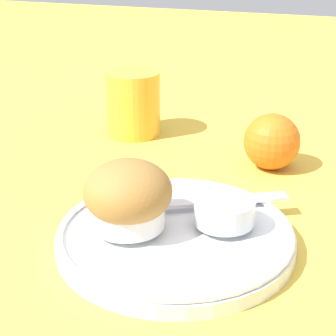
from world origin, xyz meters
TOP-DOWN VIEW (x-y plane):
  - ground_plane at (0.00, 0.00)m, footprint 3.00×3.00m
  - plate at (0.02, 0.00)m, footprint 0.22×0.22m
  - muffin at (-0.03, -0.01)m, footprint 0.08×0.08m
  - cream_ramekin at (0.06, 0.02)m, footprint 0.06×0.06m
  - berry_pair at (0.04, 0.06)m, footprint 0.03×0.02m
  - butter_knife at (0.02, 0.05)m, footprint 0.17×0.10m
  - orange_fruit at (0.07, 0.21)m, footprint 0.07×0.07m
  - juice_glass at (-0.14, 0.27)m, footprint 0.08×0.08m

SIDE VIEW (x-z plane):
  - ground_plane at x=0.00m, z-range 0.00..0.00m
  - plate at x=0.02m, z-range 0.00..0.02m
  - butter_knife at x=0.02m, z-range 0.02..0.02m
  - berry_pair at x=0.04m, z-range 0.02..0.04m
  - cream_ramekin at x=0.06m, z-range 0.02..0.04m
  - orange_fruit at x=0.07m, z-range 0.00..0.07m
  - juice_glass at x=-0.14m, z-range 0.00..0.09m
  - muffin at x=-0.03m, z-range 0.02..0.08m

